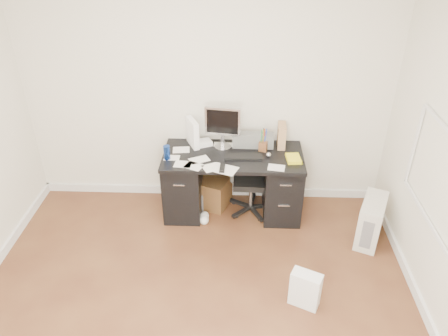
# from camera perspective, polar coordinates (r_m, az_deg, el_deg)

# --- Properties ---
(ground) EXTENTS (4.00, 4.00, 0.00)m
(ground) POSITION_cam_1_polar(r_m,az_deg,el_deg) (3.91, -4.21, -20.22)
(ground) COLOR #462316
(ground) RESTS_ON ground
(room_shell) EXTENTS (4.02, 4.02, 2.71)m
(room_shell) POSITION_cam_1_polar(r_m,az_deg,el_deg) (2.83, -4.79, 1.54)
(room_shell) COLOR silver
(room_shell) RESTS_ON ground
(desk) EXTENTS (1.50, 0.70, 0.75)m
(desk) POSITION_cam_1_polar(r_m,az_deg,el_deg) (4.85, 1.14, -1.84)
(desk) COLOR black
(desk) RESTS_ON ground
(loose_papers) EXTENTS (1.10, 0.60, 0.00)m
(loose_papers) POSITION_cam_1_polar(r_m,az_deg,el_deg) (4.63, -1.30, 1.50)
(loose_papers) COLOR silver
(loose_papers) RESTS_ON desk
(lcd_monitor) EXTENTS (0.41, 0.27, 0.48)m
(lcd_monitor) POSITION_cam_1_polar(r_m,az_deg,el_deg) (4.69, -0.17, 5.28)
(lcd_monitor) COLOR #B2B2B7
(lcd_monitor) RESTS_ON desk
(keyboard) EXTENTS (0.40, 0.15, 0.02)m
(keyboard) POSITION_cam_1_polar(r_m,az_deg,el_deg) (4.62, 2.54, 1.52)
(keyboard) COLOR black
(keyboard) RESTS_ON desk
(computer_mouse) EXTENTS (0.07, 0.07, 0.06)m
(computer_mouse) POSITION_cam_1_polar(r_m,az_deg,el_deg) (4.63, 5.83, 1.72)
(computer_mouse) COLOR #B2B2B7
(computer_mouse) RESTS_ON desk
(travel_mug) EXTENTS (0.07, 0.07, 0.15)m
(travel_mug) POSITION_cam_1_polar(r_m,az_deg,el_deg) (4.59, -7.48, 2.02)
(travel_mug) COLOR navy
(travel_mug) RESTS_ON desk
(white_binder) EXTENTS (0.22, 0.29, 0.31)m
(white_binder) POSITION_cam_1_polar(r_m,az_deg,el_deg) (4.80, -4.13, 4.62)
(white_binder) COLOR white
(white_binder) RESTS_ON desk
(magazine_file) EXTENTS (0.12, 0.22, 0.26)m
(magazine_file) POSITION_cam_1_polar(r_m,az_deg,el_deg) (4.82, 7.53, 4.23)
(magazine_file) COLOR #9F784C
(magazine_file) RESTS_ON desk
(pen_cup) EXTENTS (0.13, 0.13, 0.25)m
(pen_cup) POSITION_cam_1_polar(r_m,az_deg,el_deg) (4.71, 5.19, 3.67)
(pen_cup) COLOR brown
(pen_cup) RESTS_ON desk
(yellow_book) EXTENTS (0.17, 0.21, 0.03)m
(yellow_book) POSITION_cam_1_polar(r_m,az_deg,el_deg) (4.62, 9.12, 1.23)
(yellow_book) COLOR yellow
(yellow_book) RESTS_ON desk
(paper_remote) EXTENTS (0.32, 0.29, 0.02)m
(paper_remote) POSITION_cam_1_polar(r_m,az_deg,el_deg) (4.41, 0.02, -0.05)
(paper_remote) COLOR silver
(paper_remote) RESTS_ON desk
(office_chair) EXTENTS (0.53, 0.53, 0.91)m
(office_chair) POSITION_cam_1_polar(r_m,az_deg,el_deg) (4.86, 3.64, -1.07)
(office_chair) COLOR #4F524F
(office_chair) RESTS_ON ground
(pc_tower) EXTENTS (0.39, 0.54, 0.49)m
(pc_tower) POSITION_cam_1_polar(r_m,az_deg,el_deg) (4.79, 18.64, -6.55)
(pc_tower) COLOR #B6B2A5
(pc_tower) RESTS_ON ground
(shopping_bag) EXTENTS (0.31, 0.28, 0.35)m
(shopping_bag) POSITION_cam_1_polar(r_m,az_deg,el_deg) (4.01, 10.56, -15.30)
(shopping_bag) COLOR silver
(shopping_bag) RESTS_ON ground
(wicker_basket) EXTENTS (0.44, 0.44, 0.34)m
(wicker_basket) POSITION_cam_1_polar(r_m,az_deg,el_deg) (5.09, -1.42, -3.14)
(wicker_basket) COLOR #472715
(wicker_basket) RESTS_ON ground
(desk_printer) EXTENTS (0.42, 0.37, 0.22)m
(desk_printer) POSITION_cam_1_polar(r_m,az_deg,el_deg) (5.17, -4.28, -3.52)
(desk_printer) COLOR #5D5D62
(desk_printer) RESTS_ON ground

